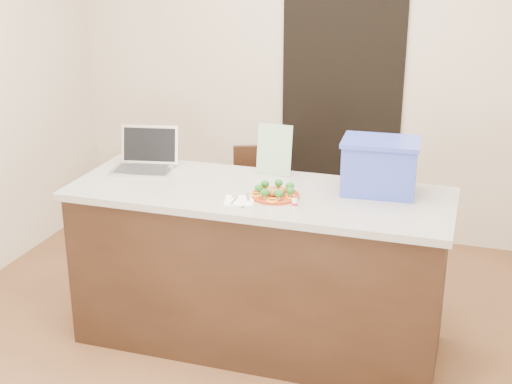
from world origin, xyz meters
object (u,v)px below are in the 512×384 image
(napkin, at_px, (239,201))
(blue_box, at_px, (380,166))
(chair, at_px, (257,202))
(yogurt_bottle, at_px, (295,203))
(plate, at_px, (275,195))
(island, at_px, (259,268))
(laptop, at_px, (146,158))

(napkin, xyz_separation_m, blue_box, (0.66, 0.35, 0.14))
(chair, bearing_deg, blue_box, -60.87)
(yogurt_bottle, xyz_separation_m, blue_box, (0.37, 0.36, 0.12))
(plate, relative_size, chair, 0.29)
(napkin, bearing_deg, island, 75.83)
(plate, height_order, yogurt_bottle, yogurt_bottle)
(napkin, height_order, chair, napkin)
(plate, height_order, blue_box, blue_box)
(chair, bearing_deg, island, -93.45)
(plate, distance_m, napkin, 0.20)
(island, height_order, plate, plate)
(yogurt_bottle, bearing_deg, napkin, 179.26)
(plate, bearing_deg, laptop, 164.44)
(plate, bearing_deg, island, 147.43)
(plate, xyz_separation_m, yogurt_bottle, (0.14, -0.12, 0.02))
(laptop, distance_m, blue_box, 1.36)
(blue_box, bearing_deg, yogurt_bottle, -139.21)
(island, relative_size, laptop, 5.44)
(plate, bearing_deg, napkin, -144.15)
(laptop, bearing_deg, napkin, -37.57)
(napkin, xyz_separation_m, yogurt_bottle, (0.30, -0.00, 0.02))
(napkin, relative_size, laptop, 0.40)
(laptop, relative_size, blue_box, 0.91)
(yogurt_bottle, bearing_deg, plate, 139.02)
(yogurt_bottle, height_order, laptop, laptop)
(laptop, height_order, blue_box, blue_box)
(island, bearing_deg, laptop, 167.35)
(plate, distance_m, blue_box, 0.57)
(island, height_order, laptop, laptop)
(island, xyz_separation_m, blue_box, (0.62, 0.17, 0.60))
(plate, height_order, napkin, plate)
(blue_box, height_order, chair, blue_box)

